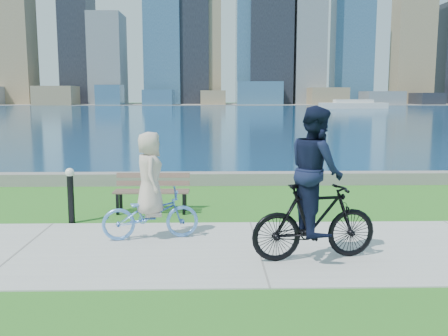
% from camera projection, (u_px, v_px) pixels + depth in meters
% --- Properties ---
extents(ground, '(320.00, 320.00, 0.00)m').
position_uv_depth(ground, '(258.00, 250.00, 8.45)').
color(ground, '#23661B').
rests_on(ground, ground).
extents(concrete_path, '(80.00, 3.50, 0.02)m').
position_uv_depth(concrete_path, '(258.00, 249.00, 8.45)').
color(concrete_path, '#A8A9A3').
rests_on(concrete_path, ground).
extents(seawall, '(90.00, 0.50, 0.35)m').
position_uv_depth(seawall, '(239.00, 179.00, 14.55)').
color(seawall, slate).
rests_on(seawall, ground).
extents(bay_water, '(320.00, 131.00, 0.01)m').
position_uv_depth(bay_water, '(217.00, 111.00, 79.66)').
color(bay_water, navy).
rests_on(bay_water, ground).
extents(far_shore, '(320.00, 30.00, 0.12)m').
position_uv_depth(far_shore, '(214.00, 104.00, 137.01)').
color(far_shore, gray).
rests_on(far_shore, ground).
extents(city_skyline, '(179.36, 22.78, 76.00)m').
position_uv_depth(city_skyline, '(205.00, 20.00, 133.54)').
color(city_skyline, '#7F6C4E').
rests_on(city_skyline, ground).
extents(ferry_far, '(12.49, 3.57, 1.70)m').
position_uv_depth(ferry_far, '(353.00, 105.00, 95.02)').
color(ferry_far, silver).
rests_on(ferry_far, ground).
extents(park_bench, '(1.66, 0.60, 0.86)m').
position_uv_depth(park_bench, '(152.00, 189.00, 11.10)').
color(park_bench, black).
rests_on(park_bench, ground).
extents(bollard_lamp, '(0.18, 0.18, 1.14)m').
position_uv_depth(bollard_lamp, '(71.00, 192.00, 10.10)').
color(bollard_lamp, black).
rests_on(bollard_lamp, ground).
extents(cyclist_woman, '(0.90, 1.81, 1.94)m').
position_uv_depth(cyclist_woman, '(150.00, 200.00, 8.93)').
color(cyclist_woman, '#619BEC').
rests_on(cyclist_woman, ground).
extents(cyclist_man, '(0.91, 2.09, 2.42)m').
position_uv_depth(cyclist_man, '(315.00, 196.00, 7.76)').
color(cyclist_man, black).
rests_on(cyclist_man, ground).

